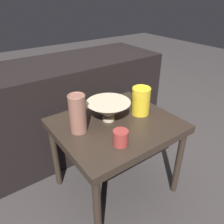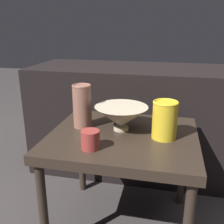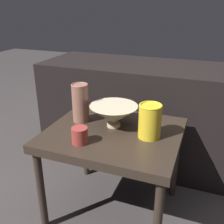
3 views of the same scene
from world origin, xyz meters
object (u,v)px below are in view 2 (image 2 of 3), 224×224
(vase_textured_left, at_px, (82,106))
(cup, at_px, (90,140))
(bowl, at_px, (121,117))
(vase_colorful_right, at_px, (165,119))

(vase_textured_left, height_order, cup, vase_textured_left)
(vase_textured_left, distance_m, cup, 0.24)
(bowl, xyz_separation_m, cup, (-0.08, -0.20, -0.03))
(cup, bearing_deg, vase_colorful_right, 31.15)
(vase_textured_left, xyz_separation_m, vase_colorful_right, (0.36, -0.05, -0.02))
(vase_colorful_right, bearing_deg, vase_textured_left, 172.78)
(vase_textured_left, bearing_deg, cup, -64.16)
(vase_textured_left, relative_size, cup, 2.71)
(vase_colorful_right, height_order, cup, vase_colorful_right)
(bowl, distance_m, cup, 0.22)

